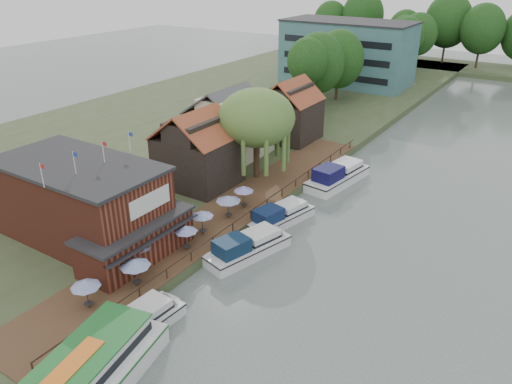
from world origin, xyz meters
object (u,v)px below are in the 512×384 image
Objects in this scene: hotel_block at (347,52)px; cruiser_3 at (338,173)px; umbrella_1 at (136,273)px; umbrella_2 at (140,254)px; umbrella_0 at (87,294)px; umbrella_4 at (202,222)px; umbrella_3 at (186,238)px; cruiser_2 at (280,214)px; cottage_c at (291,110)px; cottage_a at (197,148)px; willow at (256,135)px; umbrella_6 at (244,197)px; umbrella_5 at (228,207)px; cottage_b at (229,121)px; cruiser_0 at (133,323)px; cruiser_1 at (248,244)px; pub at (97,207)px; swan at (115,381)px.

hotel_block reaches higher than cruiser_3.
umbrella_1 is 1.02× the size of umbrella_2.
umbrella_0 is 12.97m from umbrella_4.
umbrella_3 is at bearing 92.00° from umbrella_1.
cottage_c is at bearing 130.20° from cruiser_2.
hotel_block is 56.47m from cottage_a.
willow reaches higher than umbrella_6.
cottage_a is at bearing -82.87° from hotel_block.
cottage_b is at bearing 125.63° from umbrella_5.
cruiser_0 is (4.62, -5.50, -1.18)m from umbrella_2.
cottage_c is 14.56m from cruiser_3.
cruiser_3 is at bearing 74.11° from umbrella_5.
umbrella_5 is at bearing -98.08° from cruiser_3.
hotel_block is 66.68m from umbrella_4.
hotel_block is 2.79× the size of cruiser_2.
cottage_b reaches higher than umbrella_1.
umbrella_4 is (-0.81, 9.13, 0.00)m from umbrella_1.
cruiser_1 is at bearing -50.23° from cottage_b.
umbrella_2 is 0.97× the size of umbrella_5.
umbrella_6 reaches higher than cruiser_1.
umbrella_4 and umbrella_6 have the same top height.
umbrella_5 is (1.00, 10.83, 0.00)m from umbrella_2.
cruiser_3 is at bearing 35.99° from willow.
umbrella_5 reaches higher than cruiser_3.
cruiser_1 is at bearing 68.88° from umbrella_1.
willow reaches higher than pub.
umbrella_3 is at bearing -77.35° from hotel_block.
umbrella_4 reaches higher than cruiser_2.
hotel_block reaches higher than cottage_a.
cottage_b is 21.86m from umbrella_4.
umbrella_1 is (3.94, -23.00, -3.93)m from willow.
cottage_c is 3.58× the size of umbrella_4.
cruiser_0 is 13.13m from cruiser_1.
hotel_block reaches higher than umbrella_5.
umbrella_6 is 7.50m from cruiser_1.
willow is at bearing 106.77° from swan.
umbrella_4 is (7.63, -8.87, -2.96)m from cottage_a.
willow is (3.50, 20.00, 1.56)m from pub.
willow is 17.67m from umbrella_3.
umbrella_6 is 0.25× the size of cruiser_1.
umbrella_2 is (2.28, -20.88, -3.93)m from willow.
pub is 8.42× the size of umbrella_0.
cruiser_1 is 6.77m from cruiser_2.
cottage_c is 35.48m from umbrella_2.
umbrella_5 is 5.33m from cruiser_2.
umbrella_1 is at bearing -64.88° from cottage_a.
umbrella_3 is at bearing 111.87° from cruiser_0.
cruiser_0 is (3.63, -16.33, -1.18)m from umbrella_5.
umbrella_1 and umbrella_2 have the same top height.
willow reaches higher than umbrella_0.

